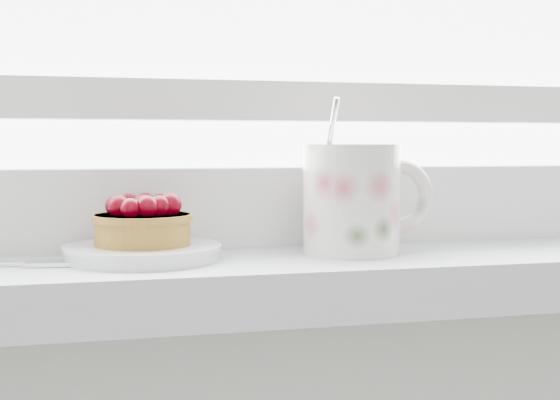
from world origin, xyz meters
name	(u,v)px	position (x,y,z in m)	size (l,w,h in m)	color
saucer	(143,253)	(-0.07, 1.89, 0.95)	(0.12, 0.12, 0.01)	silver
raspberry_tart	(143,222)	(-0.07, 1.89, 0.97)	(0.08, 0.08, 0.04)	brown
floral_mug	(355,197)	(0.10, 1.89, 0.99)	(0.12, 0.09, 0.13)	silver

